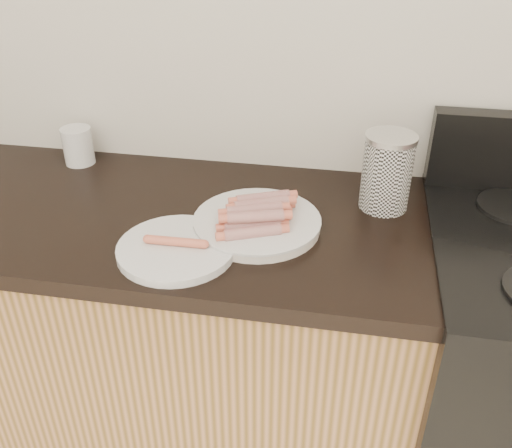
% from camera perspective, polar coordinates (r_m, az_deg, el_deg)
% --- Properties ---
extents(wall_back, '(4.00, 0.04, 2.60)m').
position_cam_1_polar(wall_back, '(1.51, 2.62, 19.61)').
color(wall_back, silver).
rests_on(wall_back, ground).
extents(cabinet_base, '(2.20, 0.59, 0.86)m').
position_cam_1_polar(cabinet_base, '(1.88, -21.49, -10.04)').
color(cabinet_base, '#9F6C48').
rests_on(cabinet_base, floor).
extents(main_plate, '(0.33, 0.33, 0.02)m').
position_cam_1_polar(main_plate, '(1.34, 0.11, -0.02)').
color(main_plate, white).
rests_on(main_plate, counter_slab).
extents(side_plate, '(0.30, 0.30, 0.02)m').
position_cam_1_polar(side_plate, '(1.27, -7.97, -2.48)').
color(side_plate, white).
rests_on(side_plate, counter_slab).
extents(hotdog_pile, '(0.13, 0.22, 0.05)m').
position_cam_1_polar(hotdog_pile, '(1.33, 0.11, 1.20)').
color(hotdog_pile, maroon).
rests_on(hotdog_pile, main_plate).
extents(plain_sausages, '(0.13, 0.02, 0.02)m').
position_cam_1_polar(plain_sausages, '(1.26, -8.04, -1.75)').
color(plain_sausages, '#D35E34').
rests_on(plain_sausages, side_plate).
extents(canister, '(0.12, 0.12, 0.19)m').
position_cam_1_polar(canister, '(1.43, 12.96, 5.11)').
color(canister, silver).
rests_on(canister, counter_slab).
extents(mug, '(0.10, 0.10, 0.11)m').
position_cam_1_polar(mug, '(1.71, -17.38, 7.47)').
color(mug, silver).
rests_on(mug, counter_slab).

